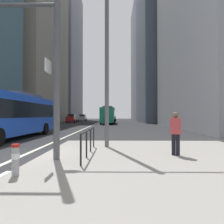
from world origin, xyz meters
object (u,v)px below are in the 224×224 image
city_bus_blue_oncoming (11,113)px  car_oncoming_far (72,118)px  car_receding_far (113,118)px  pedestrian_waiting (176,131)px  car_oncoming_mid (83,118)px  car_receding_near (111,118)px  bollard_left (16,158)px  street_lamp_post (107,42)px  city_bus_red_receding (108,115)px

city_bus_blue_oncoming → car_oncoming_far: city_bus_blue_oncoming is taller
car_receding_far → pedestrian_waiting: car_receding_far is taller
car_oncoming_mid → car_oncoming_far: (-0.64, -11.85, 0.00)m
car_oncoming_mid → pedestrian_waiting: bearing=-77.3°
car_oncoming_mid → pedestrian_waiting: car_oncoming_mid is taller
car_receding_far → pedestrian_waiting: size_ratio=2.66×
car_oncoming_mid → car_receding_far: bearing=17.2°
car_oncoming_far → car_receding_near: bearing=36.5°
car_oncoming_mid → car_oncoming_far: 11.87m
city_bus_blue_oncoming → car_receding_near: city_bus_blue_oncoming is taller
bollard_left → pedestrian_waiting: pedestrian_waiting is taller
pedestrian_waiting → car_oncoming_mid: bearing=102.7°
car_oncoming_mid → car_oncoming_far: bearing=-93.1°
car_receding_near → car_oncoming_far: same height
city_bus_blue_oncoming → car_receding_near: bearing=81.0°
car_receding_near → car_oncoming_far: size_ratio=0.97×
city_bus_blue_oncoming → street_lamp_post: 9.06m
pedestrian_waiting → street_lamp_post: bearing=141.5°
city_bus_blue_oncoming → car_oncoming_mid: 45.30m
car_oncoming_mid → car_oncoming_far: size_ratio=0.91×
car_oncoming_far → street_lamp_post: 39.42m
car_receding_far → car_oncoming_far: bearing=-122.6°
city_bus_blue_oncoming → car_receding_far: size_ratio=2.57×
street_lamp_post → car_receding_far: bearing=90.3°
car_receding_near → street_lamp_post: size_ratio=0.55×
car_receding_far → car_oncoming_far: size_ratio=0.96×
car_receding_far → city_bus_blue_oncoming: bearing=-98.0°
city_bus_blue_oncoming → car_oncoming_mid: (-1.94, 45.26, -0.85)m
city_bus_red_receding → car_receding_far: 20.68m
car_receding_near → car_oncoming_mid: bearing=147.8°
city_bus_blue_oncoming → bollard_left: city_bus_blue_oncoming is taller
car_oncoming_far → street_lamp_post: (9.60, -37.99, 4.29)m
car_oncoming_mid → bollard_left: car_oncoming_mid is taller
city_bus_red_receding → car_oncoming_mid: city_bus_red_receding is taller
street_lamp_post → pedestrian_waiting: 5.47m
car_receding_near → car_oncoming_far: 11.13m
city_bus_red_receding → bollard_left: 36.88m
car_receding_near → pedestrian_waiting: car_receding_near is taller
car_oncoming_mid → car_oncoming_far: same height
city_bus_red_receding → car_oncoming_mid: bearing=114.0°
car_receding_near → car_receding_far: same height
car_receding_far → bollard_left: car_receding_far is taller
pedestrian_waiting → bollard_left: bearing=-149.9°
car_oncoming_far → street_lamp_post: street_lamp_post is taller
city_bus_red_receding → pedestrian_waiting: 34.24m
street_lamp_post → bollard_left: (-2.11, -4.98, -4.68)m
car_receding_near → city_bus_blue_oncoming: bearing=-99.0°
car_receding_far → bollard_left: (-1.81, -57.50, -0.39)m
city_bus_red_receding → car_oncoming_far: bearing=144.6°
city_bus_red_receding → car_oncoming_far: (-8.64, 6.13, -0.85)m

